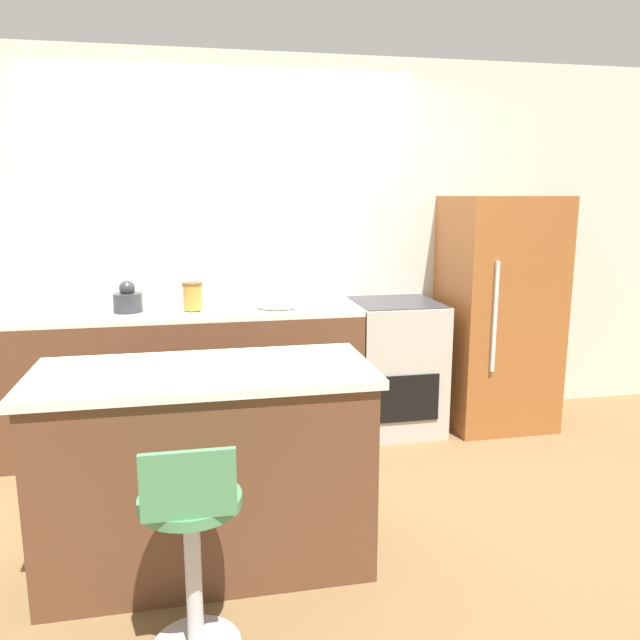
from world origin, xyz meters
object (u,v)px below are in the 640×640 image
(refrigerator, at_px, (497,312))
(stool_chair, at_px, (192,547))
(oven_range, at_px, (395,366))
(kettle, at_px, (128,300))
(mixing_bowl, at_px, (277,301))

(refrigerator, relative_size, stool_chair, 1.93)
(oven_range, bearing_deg, kettle, -178.75)
(oven_range, relative_size, refrigerator, 0.56)
(kettle, bearing_deg, oven_range, 1.25)
(oven_range, bearing_deg, mixing_bowl, -177.34)
(oven_range, relative_size, stool_chair, 1.09)
(stool_chair, relative_size, mixing_bowl, 3.22)
(oven_range, height_order, stool_chair, oven_range)
(oven_range, bearing_deg, stool_chair, -124.88)
(oven_range, relative_size, kettle, 4.57)
(stool_chair, bearing_deg, mixing_bowl, 73.87)
(kettle, height_order, mixing_bowl, kettle)
(kettle, bearing_deg, refrigerator, 0.33)
(stool_chair, distance_m, mixing_bowl, 2.15)
(stool_chair, bearing_deg, oven_range, 55.12)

